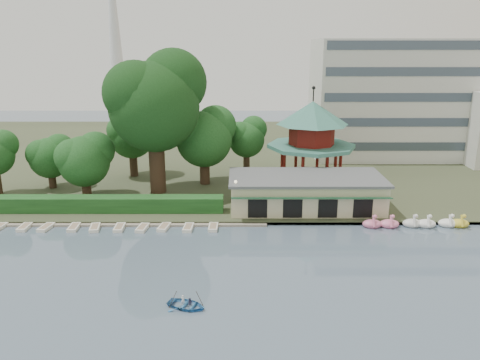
{
  "coord_description": "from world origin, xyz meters",
  "views": [
    {
      "loc": [
        1.94,
        -32.12,
        19.7
      ],
      "look_at": [
        2.0,
        18.0,
        5.0
      ],
      "focal_mm": 35.0,
      "sensor_mm": 36.0,
      "label": 1
    }
  ],
  "objects_px": {
    "dock": "(116,223)",
    "rowboat_with_passengers": "(187,302)",
    "pavilion": "(312,135)",
    "big_tree": "(155,99)",
    "boathouse": "(306,192)"
  },
  "relations": [
    {
      "from": "dock",
      "to": "rowboat_with_passengers",
      "type": "height_order",
      "value": "rowboat_with_passengers"
    },
    {
      "from": "pavilion",
      "to": "big_tree",
      "type": "xyz_separation_m",
      "value": [
        -20.84,
        -3.81,
        5.33
      ]
    },
    {
      "from": "pavilion",
      "to": "big_tree",
      "type": "height_order",
      "value": "big_tree"
    },
    {
      "from": "dock",
      "to": "big_tree",
      "type": "relative_size",
      "value": 1.81
    },
    {
      "from": "rowboat_with_passengers",
      "to": "dock",
      "type": "bearing_deg",
      "value": 119.58
    },
    {
      "from": "pavilion",
      "to": "big_tree",
      "type": "distance_m",
      "value": 21.85
    },
    {
      "from": "pavilion",
      "to": "rowboat_with_passengers",
      "type": "xyz_separation_m",
      "value": [
        -14.16,
        -32.13,
        -7.03
      ]
    },
    {
      "from": "boathouse",
      "to": "pavilion",
      "type": "distance_m",
      "value": 11.43
    },
    {
      "from": "boathouse",
      "to": "rowboat_with_passengers",
      "type": "relative_size",
      "value": 3.62
    },
    {
      "from": "boathouse",
      "to": "big_tree",
      "type": "xyz_separation_m",
      "value": [
        -18.84,
        6.21,
        10.44
      ]
    },
    {
      "from": "pavilion",
      "to": "rowboat_with_passengers",
      "type": "bearing_deg",
      "value": -113.78
    },
    {
      "from": "boathouse",
      "to": "rowboat_with_passengers",
      "type": "xyz_separation_m",
      "value": [
        -12.16,
        -22.11,
        -1.92
      ]
    },
    {
      "from": "dock",
      "to": "rowboat_with_passengers",
      "type": "xyz_separation_m",
      "value": [
        9.84,
        -17.33,
        0.33
      ]
    },
    {
      "from": "big_tree",
      "to": "rowboat_with_passengers",
      "type": "height_order",
      "value": "big_tree"
    },
    {
      "from": "big_tree",
      "to": "pavilion",
      "type": "bearing_deg",
      "value": 10.36
    }
  ]
}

